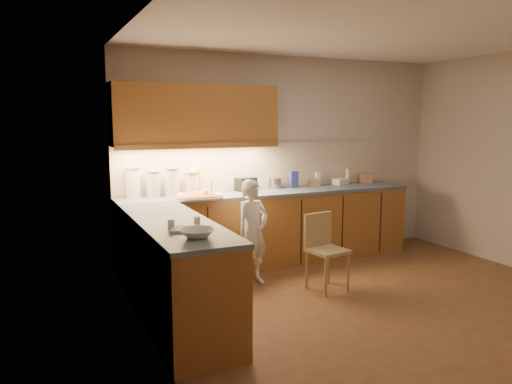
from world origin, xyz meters
The scene contains 24 objects.
room centered at (0.00, 0.00, 1.68)m, with size 4.54×4.50×2.62m.
l_counter centered at (-0.92, 1.25, 0.46)m, with size 3.77×2.62×0.92m.
backsplash centered at (-0.38, 1.99, 1.21)m, with size 3.75×0.02×0.58m, color beige.
upper_cabinets centered at (-1.27, 1.82, 1.85)m, with size 1.95×0.36×0.73m.
pizza_on_board centered at (-1.34, 1.56, 0.94)m, with size 0.54×0.54×0.22m.
child centered at (-0.90, 1.07, 0.58)m, with size 0.42×0.28×1.16m, color white.
wooden_chair centered at (-0.27, 0.62, 0.47)m, with size 0.41×0.41×0.81m.
mixing_bowl centered at (-1.95, -0.25, 0.95)m, with size 0.25×0.25×0.06m, color white.
canister_a centered at (-2.02, 1.88, 1.09)m, with size 0.17×0.17×0.34m.
canister_b centered at (-1.79, 1.85, 1.07)m, with size 0.17×0.17×0.30m.
canister_c centered at (-1.59, 1.82, 1.08)m, with size 0.17×0.17×0.32m.
canister_d centered at (-1.35, 1.83, 1.05)m, with size 0.16×0.16×0.26m.
oil_jug centered at (-1.31, 1.84, 1.07)m, with size 0.13×0.11×0.32m.
toaster centered at (-0.64, 1.84, 1.00)m, with size 0.28×0.21×0.17m.
steel_pot centered at (-0.23, 1.88, 0.99)m, with size 0.18×0.18×0.14m.
blue_box centered at (0.03, 1.84, 1.03)m, with size 0.11×0.08×0.21m, color navy.
card_box_a centered at (0.36, 1.88, 0.97)m, with size 0.13×0.09×0.09m, color #A67F59.
white_bottle centered at (0.44, 1.91, 1.01)m, with size 0.06×0.06×0.18m, color silver.
flat_pack centered at (0.77, 1.86, 0.96)m, with size 0.20×0.14×0.08m, color white.
tall_jar centered at (0.91, 1.89, 1.03)m, with size 0.07×0.07×0.21m.
card_box_b centered at (1.17, 1.85, 0.99)m, with size 0.17×0.13×0.13m, color #A27457.
dough_cloth centered at (-1.94, 0.02, 0.93)m, with size 0.27×0.22×0.02m, color silver.
spice_jar_a centered at (-2.05, 0.12, 0.96)m, with size 0.06×0.06×0.08m, color white.
spice_jar_b centered at (-1.82, 0.16, 0.96)m, with size 0.05×0.05×0.07m, color silver.
Camera 1 is at (-3.08, -3.78, 1.81)m, focal length 35.00 mm.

